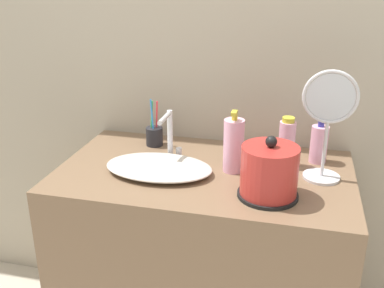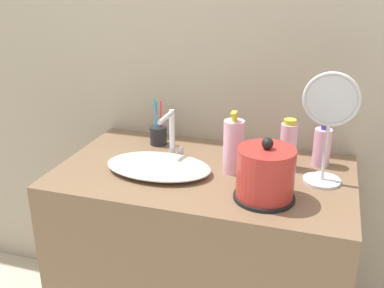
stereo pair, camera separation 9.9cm
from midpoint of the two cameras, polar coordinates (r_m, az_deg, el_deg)
name	(u,v)px [view 1 (the left image)]	position (r m, az deg, el deg)	size (l,w,h in m)	color
wall_back	(223,37)	(1.87, 2.43, 13.42)	(6.00, 0.04, 2.60)	#ADA38E
vanity_counter	(203,265)	(1.90, -0.09, -15.16)	(1.09, 0.63, 0.86)	brown
sink_basin	(159,167)	(1.66, -5.95, -2.95)	(0.40, 0.25, 0.04)	silver
faucet	(170,133)	(1.74, -4.43, 1.44)	(0.06, 0.14, 0.19)	silver
electric_kettle	(269,174)	(1.47, 7.87, -3.76)	(0.20, 0.20, 0.21)	black
toothbrush_cup	(154,135)	(1.90, -6.28, 1.08)	(0.07, 0.07, 0.20)	#232328
lotion_bottle	(234,145)	(1.64, 3.59, -0.18)	(0.07, 0.07, 0.23)	#EAA8C6
shampoo_bottle	(319,143)	(1.77, 14.30, 0.06)	(0.07, 0.07, 0.19)	#EAA8C6
mouthwash_bottle	(287,143)	(1.71, 10.31, 0.13)	(0.06, 0.06, 0.19)	#EAA8C6
vanity_mirror	(328,119)	(1.59, 15.19, 3.05)	(0.19, 0.13, 0.39)	silver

